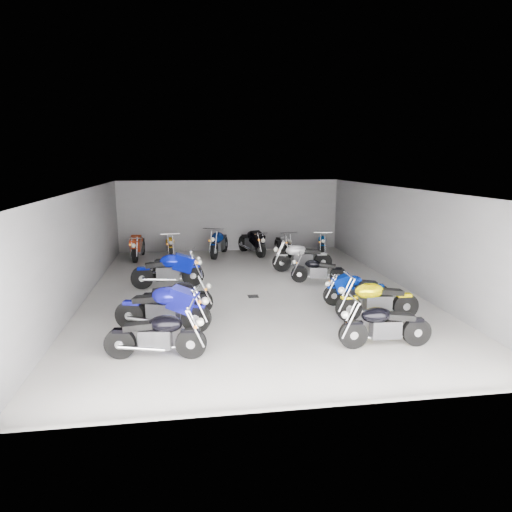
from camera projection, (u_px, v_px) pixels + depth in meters
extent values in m
plane|color=#A09D97|center=(251.00, 292.00, 14.34)|extent=(14.00, 14.00, 0.00)
cube|color=slate|center=(230.00, 216.00, 20.80)|extent=(10.00, 0.10, 3.20)
cube|color=slate|center=(81.00, 246.00, 13.30)|extent=(0.10, 14.00, 3.20)
cube|color=slate|center=(404.00, 238.00, 14.74)|extent=(0.10, 14.00, 3.20)
cube|color=black|center=(251.00, 189.00, 13.69)|extent=(10.00, 14.00, 0.04)
cube|color=black|center=(253.00, 296.00, 13.86)|extent=(0.32, 0.32, 0.01)
cylinder|color=black|center=(191.00, 343.00, 9.46)|extent=(0.66, 0.22, 0.65)
cylinder|color=black|center=(120.00, 344.00, 9.45)|extent=(0.66, 0.24, 0.65)
cube|color=#2D2D30|center=(155.00, 339.00, 9.43)|extent=(0.70, 0.39, 0.41)
ellipsoid|color=black|center=(165.00, 324.00, 9.37)|extent=(0.74, 0.50, 0.37)
cube|color=black|center=(139.00, 326.00, 9.37)|extent=(0.65, 0.37, 0.18)
cylinder|color=black|center=(196.00, 318.00, 10.88)|extent=(0.74, 0.34, 0.73)
cylinder|color=black|center=(130.00, 315.00, 11.08)|extent=(0.74, 0.36, 0.73)
cube|color=#2D2D30|center=(163.00, 312.00, 10.96)|extent=(0.80, 0.53, 0.45)
ellipsoid|color=#13149B|center=(172.00, 298.00, 10.85)|extent=(0.87, 0.65, 0.41)
cube|color=black|center=(148.00, 299.00, 10.94)|extent=(0.75, 0.49, 0.21)
cylinder|color=black|center=(202.00, 302.00, 12.30)|extent=(0.61, 0.13, 0.61)
cylinder|color=black|center=(149.00, 304.00, 12.10)|extent=(0.61, 0.15, 0.61)
cube|color=#2D2D30|center=(175.00, 300.00, 12.18)|extent=(0.62, 0.29, 0.38)
ellipsoid|color=black|center=(183.00, 288.00, 12.15)|extent=(0.65, 0.39, 0.35)
cube|color=black|center=(163.00, 290.00, 12.08)|extent=(0.59, 0.27, 0.17)
cylinder|color=black|center=(193.00, 275.00, 14.97)|extent=(0.72, 0.19, 0.72)
cylinder|color=black|center=(142.00, 278.00, 14.63)|extent=(0.73, 0.22, 0.72)
cube|color=#2D2D30|center=(168.00, 273.00, 14.78)|extent=(0.75, 0.38, 0.45)
ellipsoid|color=#0612AD|center=(175.00, 262.00, 14.76)|extent=(0.79, 0.50, 0.40)
cube|color=black|center=(156.00, 264.00, 14.64)|extent=(0.70, 0.36, 0.20)
cylinder|color=black|center=(193.00, 271.00, 15.71)|extent=(0.63, 0.25, 0.62)
cylinder|color=black|center=(153.00, 271.00, 15.80)|extent=(0.63, 0.27, 0.62)
cube|color=#2D2D30|center=(173.00, 268.00, 15.73)|extent=(0.67, 0.41, 0.39)
ellipsoid|color=silver|center=(179.00, 260.00, 15.66)|extent=(0.72, 0.51, 0.35)
cube|color=black|center=(164.00, 261.00, 15.70)|extent=(0.63, 0.39, 0.18)
cylinder|color=black|center=(353.00, 334.00, 9.96)|extent=(0.64, 0.15, 0.64)
cylinder|color=black|center=(416.00, 332.00, 10.11)|extent=(0.64, 0.17, 0.64)
cube|color=#2D2D30|center=(385.00, 329.00, 10.02)|extent=(0.66, 0.32, 0.40)
ellipsoid|color=black|center=(376.00, 315.00, 9.93)|extent=(0.69, 0.42, 0.36)
cube|color=black|center=(400.00, 316.00, 9.99)|extent=(0.62, 0.30, 0.18)
cylinder|color=black|center=(349.00, 308.00, 11.68)|extent=(0.68, 0.15, 0.67)
cylinder|color=black|center=(405.00, 306.00, 11.87)|extent=(0.68, 0.17, 0.67)
cube|color=#2D2D30|center=(377.00, 303.00, 11.75)|extent=(0.69, 0.33, 0.42)
ellipsoid|color=#E6CD00|center=(369.00, 291.00, 11.65)|extent=(0.72, 0.43, 0.38)
cube|color=black|center=(391.00, 292.00, 11.74)|extent=(0.65, 0.31, 0.19)
cylinder|color=black|center=(334.00, 295.00, 12.95)|extent=(0.59, 0.15, 0.59)
cylinder|color=black|center=(379.00, 294.00, 13.06)|extent=(0.60, 0.17, 0.59)
cube|color=#2D2D30|center=(357.00, 292.00, 12.98)|extent=(0.61, 0.31, 0.37)
ellipsoid|color=#0424A9|center=(350.00, 282.00, 12.91)|extent=(0.64, 0.40, 0.33)
cube|color=black|center=(367.00, 283.00, 12.96)|extent=(0.57, 0.29, 0.17)
cylinder|color=black|center=(299.00, 274.00, 15.43)|extent=(0.58, 0.29, 0.57)
cylinder|color=black|center=(338.00, 276.00, 15.22)|extent=(0.58, 0.30, 0.57)
cube|color=#2D2D30|center=(319.00, 272.00, 15.30)|extent=(0.63, 0.43, 0.36)
ellipsoid|color=black|center=(313.00, 264.00, 15.28)|extent=(0.69, 0.53, 0.32)
cube|color=black|center=(327.00, 265.00, 15.21)|extent=(0.59, 0.40, 0.16)
cylinder|color=black|center=(282.00, 263.00, 16.93)|extent=(0.70, 0.18, 0.69)
cylinder|color=black|center=(323.00, 262.00, 17.07)|extent=(0.70, 0.20, 0.69)
cube|color=#2D2D30|center=(302.00, 259.00, 16.98)|extent=(0.72, 0.36, 0.43)
ellipsoid|color=#B0B0B4|center=(296.00, 250.00, 16.88)|extent=(0.75, 0.47, 0.39)
cube|color=black|center=(312.00, 251.00, 16.94)|extent=(0.67, 0.34, 0.20)
cylinder|color=black|center=(135.00, 255.00, 18.39)|extent=(0.19, 0.70, 0.69)
cylinder|color=black|center=(142.00, 247.00, 19.91)|extent=(0.21, 0.70, 0.69)
cube|color=#2D2D30|center=(138.00, 248.00, 19.13)|extent=(0.38, 0.72, 0.43)
ellipsoid|color=#982E13|center=(137.00, 241.00, 18.82)|extent=(0.49, 0.76, 0.39)
cube|color=black|center=(140.00, 240.00, 19.40)|extent=(0.35, 0.68, 0.20)
cylinder|color=black|center=(171.00, 253.00, 18.91)|extent=(0.17, 0.63, 0.62)
cylinder|color=black|center=(170.00, 247.00, 20.26)|extent=(0.19, 0.63, 0.62)
cube|color=#2D2D30|center=(170.00, 247.00, 19.57)|extent=(0.33, 0.65, 0.39)
ellipsoid|color=#F8A413|center=(170.00, 241.00, 19.30)|extent=(0.43, 0.68, 0.35)
cube|color=black|center=(170.00, 240.00, 19.81)|extent=(0.31, 0.61, 0.18)
cylinder|color=black|center=(214.00, 251.00, 19.01)|extent=(0.38, 0.74, 0.73)
cylinder|color=black|center=(224.00, 244.00, 20.60)|extent=(0.40, 0.74, 0.73)
cube|color=#2D2D30|center=(219.00, 245.00, 19.78)|extent=(0.56, 0.81, 0.46)
ellipsoid|color=navy|center=(218.00, 237.00, 19.46)|extent=(0.68, 0.88, 0.41)
cube|color=black|center=(221.00, 236.00, 20.06)|extent=(0.53, 0.76, 0.21)
cylinder|color=black|center=(261.00, 250.00, 19.38)|extent=(0.38, 0.72, 0.71)
cylinder|color=black|center=(243.00, 244.00, 20.76)|extent=(0.40, 0.72, 0.71)
cube|color=#2D2D30|center=(252.00, 244.00, 20.05)|extent=(0.56, 0.79, 0.44)
ellipsoid|color=black|center=(254.00, 237.00, 19.76)|extent=(0.68, 0.86, 0.40)
cube|color=black|center=(248.00, 236.00, 20.29)|extent=(0.52, 0.74, 0.20)
cylinder|color=black|center=(288.00, 251.00, 19.31)|extent=(0.20, 0.62, 0.61)
cylinder|color=black|center=(278.00, 245.00, 20.62)|extent=(0.22, 0.63, 0.61)
cube|color=#2D2D30|center=(283.00, 246.00, 19.95)|extent=(0.36, 0.65, 0.38)
ellipsoid|color=#AEACB4|center=(285.00, 240.00, 19.69)|extent=(0.46, 0.69, 0.34)
cube|color=black|center=(281.00, 239.00, 20.18)|extent=(0.34, 0.61, 0.17)
cylinder|color=black|center=(322.00, 251.00, 19.39)|extent=(0.27, 0.62, 0.61)
cylinder|color=black|center=(321.00, 245.00, 20.74)|extent=(0.29, 0.63, 0.61)
cube|color=#2D2D30|center=(322.00, 245.00, 20.05)|extent=(0.43, 0.67, 0.38)
ellipsoid|color=#094399|center=(322.00, 239.00, 19.78)|extent=(0.53, 0.72, 0.34)
cube|color=black|center=(322.00, 238.00, 20.29)|extent=(0.40, 0.63, 0.17)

